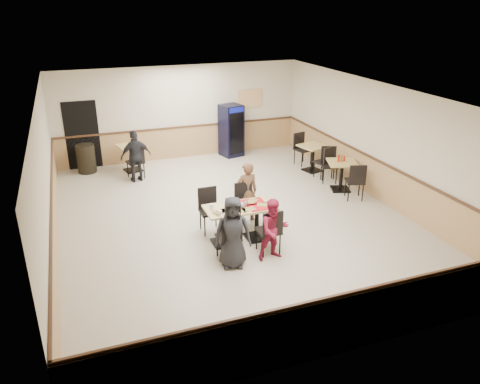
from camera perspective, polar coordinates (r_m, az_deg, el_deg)
name	(u,v)px	position (r m, az deg, el deg)	size (l,w,h in m)	color
ground	(232,217)	(11.38, -0.97, -3.11)	(10.00, 10.00, 0.00)	beige
room_shell	(260,156)	(13.96, 2.43, 4.40)	(10.00, 10.00, 10.00)	silver
main_table	(240,218)	(10.08, 0.05, -3.22)	(1.53, 0.78, 0.82)	black
main_chairs	(238,220)	(10.08, -0.24, -3.39)	(1.37, 1.80, 1.03)	black
diner_woman_left	(233,233)	(9.07, -0.90, -4.96)	(0.72, 0.47, 1.47)	black
diner_woman_right	(274,230)	(9.39, 4.15, -4.59)	(0.63, 0.49, 1.30)	maroon
diner_man_opposite	(247,192)	(10.95, 0.84, 0.02)	(0.53, 0.35, 1.46)	brown
lone_diner	(136,156)	(13.71, -12.58, 4.29)	(0.88, 0.37, 1.51)	black
tabletop_clutter	(243,206)	(9.91, 0.39, -1.78)	(1.31, 0.67, 0.12)	#B90C16
side_table_near	(342,171)	(13.09, 12.28, 2.47)	(0.97, 0.97, 0.82)	black
side_table_near_chair_south	(355,180)	(12.59, 13.83, 1.39)	(0.48, 0.48, 1.04)	black
side_table_near_chair_north	(329,165)	(13.62, 10.83, 3.27)	(0.48, 0.48, 1.04)	black
side_table_far	(313,154)	(14.43, 8.89, 4.59)	(0.91, 0.91, 0.81)	black
side_table_far_chair_south	(324,161)	(13.91, 10.15, 3.70)	(0.48, 0.48, 1.03)	black
side_table_far_chair_north	(303,149)	(14.98, 7.69, 5.23)	(0.48, 0.48, 1.03)	black
condiment_caddy	(341,158)	(13.00, 12.18, 4.03)	(0.23, 0.06, 0.20)	red
back_table	(132,154)	(14.65, -13.05, 4.55)	(0.90, 0.90, 0.81)	black
back_table_chair_lone	(135,161)	(14.04, -12.66, 3.69)	(0.48, 0.48, 1.03)	black
pepsi_cooler	(231,131)	(15.65, -1.07, 7.50)	(0.78, 0.79, 1.72)	black
trash_bin	(86,159)	(14.93, -18.24, 3.89)	(0.55, 0.55, 0.87)	black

